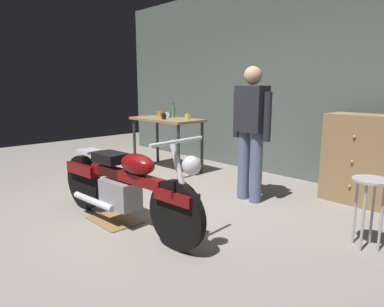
{
  "coord_description": "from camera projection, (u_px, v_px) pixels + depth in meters",
  "views": [
    {
      "loc": [
        2.83,
        -2.05,
        1.44
      ],
      "look_at": [
        -0.02,
        0.7,
        0.65
      ],
      "focal_mm": 31.97,
      "sensor_mm": 36.0,
      "label": 1
    }
  ],
  "objects": [
    {
      "name": "ground_plane",
      "position": [
        147.0,
        222.0,
        3.68
      ],
      "size": [
        12.0,
        12.0,
        0.0
      ],
      "primitive_type": "plane",
      "color": "gray"
    },
    {
      "name": "back_wall",
      "position": [
        291.0,
        78.0,
        5.28
      ],
      "size": [
        8.0,
        0.12,
        3.1
      ],
      "primitive_type": "cube",
      "color": "#56605B",
      "rests_on": "ground_plane"
    },
    {
      "name": "person_standing",
      "position": [
        251.0,
        128.0,
        4.21
      ],
      "size": [
        0.57,
        0.24,
        1.67
      ],
      "rotation": [
        0.0,
        0.0,
        3.08
      ],
      "color": "slate",
      "rests_on": "ground_plane"
    },
    {
      "name": "mug_yellow_tall",
      "position": [
        187.0,
        116.0,
        5.6
      ],
      "size": [
        0.1,
        0.07,
        0.09
      ],
      "color": "yellow",
      "rests_on": "workbench"
    },
    {
      "name": "mug_black_matte",
      "position": [
        164.0,
        116.0,
        5.57
      ],
      "size": [
        0.11,
        0.07,
        0.1
      ],
      "color": "black",
      "rests_on": "workbench"
    },
    {
      "name": "mug_white_ceramic",
      "position": [
        167.0,
        115.0,
        5.8
      ],
      "size": [
        0.11,
        0.08,
        0.09
      ],
      "color": "white",
      "rests_on": "workbench"
    },
    {
      "name": "bottle",
      "position": [
        173.0,
        112.0,
        5.9
      ],
      "size": [
        0.06,
        0.06,
        0.24
      ],
      "color": "#4C8C4C",
      "rests_on": "workbench"
    },
    {
      "name": "drip_tray",
      "position": [
        115.0,
        220.0,
        3.71
      ],
      "size": [
        0.56,
        0.4,
        0.01
      ],
      "primitive_type": "cube",
      "color": "olive",
      "rests_on": "ground_plane"
    },
    {
      "name": "motorcycle",
      "position": [
        124.0,
        185.0,
        3.47
      ],
      "size": [
        2.19,
        0.6,
        1.0
      ],
      "rotation": [
        0.0,
        0.0,
        0.06
      ],
      "color": "black",
      "rests_on": "ground_plane"
    },
    {
      "name": "mug_orange_travel",
      "position": [
        160.0,
        114.0,
        6.0
      ],
      "size": [
        0.11,
        0.08,
        0.1
      ],
      "color": "orange",
      "rests_on": "workbench"
    },
    {
      "name": "wooden_dresser",
      "position": [
        359.0,
        159.0,
        4.22
      ],
      "size": [
        0.8,
        0.47,
        1.1
      ],
      "color": "#99724C",
      "rests_on": "ground_plane"
    },
    {
      "name": "mug_blue_enamel",
      "position": [
        169.0,
        114.0,
        6.0
      ],
      "size": [
        0.11,
        0.08,
        0.09
      ],
      "color": "#2D51AD",
      "rests_on": "workbench"
    },
    {
      "name": "shop_stool",
      "position": [
        370.0,
        194.0,
        3.0
      ],
      "size": [
        0.32,
        0.32,
        0.64
      ],
      "color": "#B2B2B7",
      "rests_on": "ground_plane"
    },
    {
      "name": "workbench",
      "position": [
        167.0,
        125.0,
        5.8
      ],
      "size": [
        1.3,
        0.64,
        0.9
      ],
      "color": "#99724C",
      "rests_on": "ground_plane"
    },
    {
      "name": "mug_green_speckled",
      "position": [
        158.0,
        113.0,
        6.32
      ],
      "size": [
        0.11,
        0.07,
        0.09
      ],
      "color": "#3D7F4C",
      "rests_on": "workbench"
    }
  ]
}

